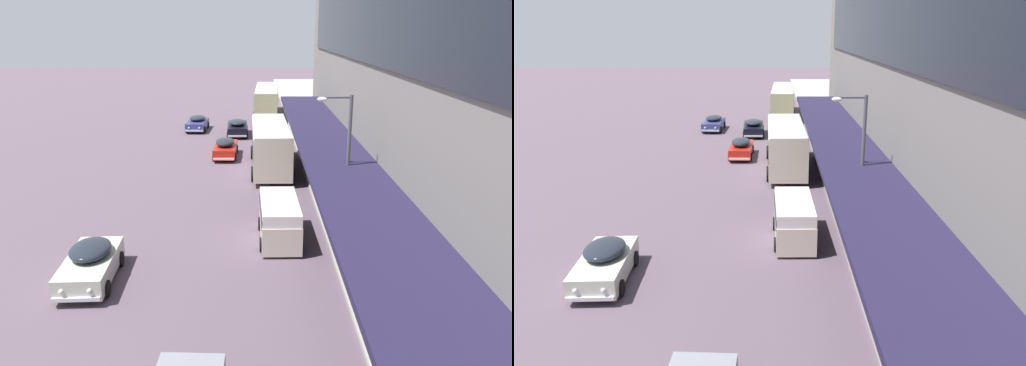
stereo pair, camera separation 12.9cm
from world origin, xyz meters
The scene contains 9 objects.
transit_bus_kerbside_front centered at (3.68, 26.98, 1.84)m, with size 2.81×9.16×3.21m.
transit_bus_kerbside_rear centered at (3.86, 49.59, 1.83)m, with size 2.92×11.36×3.20m.
sedan_trailing_mid centered at (0.33, 30.48, 0.75)m, with size 1.82×4.31×1.53m.
sedan_second_mid centered at (-3.03, 41.08, 0.71)m, with size 2.03×4.33×1.42m.
sedan_far_back centered at (-3.83, 10.76, 0.76)m, with size 2.10×4.33×1.53m.
sedan_trailing_near centered at (0.96, 38.67, 0.76)m, with size 1.99×4.53×1.53m.
vw_van centered at (3.77, 14.86, 1.10)m, with size 1.97×4.58×1.96m.
street_lamp centered at (6.45, 13.64, 4.12)m, with size 1.50×0.28×6.81m.
fire_hydrant centered at (6.65, 17.97, 0.49)m, with size 0.20×0.40×0.70m.
Camera 1 is at (2.68, -7.01, 9.60)m, focal length 35.00 mm.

